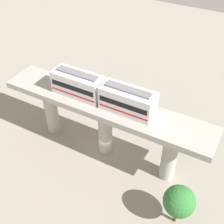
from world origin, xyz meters
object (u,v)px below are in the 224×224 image
Objects in this scene: train at (102,92)px; parked_car_orange at (135,114)px; tree_near_viaduct at (179,201)px; parked_car_blue at (188,139)px; parked_car_silver at (97,88)px.

train is 12.64m from parked_car_orange.
parked_car_orange is 0.78× the size of tree_near_viaduct.
tree_near_viaduct is at bearing -157.10° from parked_car_blue.
parked_car_orange is 0.97× the size of parked_car_blue.
parked_car_orange and parked_car_silver have the same top height.
parked_car_blue is (-1.25, -9.05, 0.00)m from parked_car_orange.
train reaches higher than parked_car_blue.
tree_near_viaduct reaches higher than parked_car_orange.
train is 15.46m from parked_car_blue.
parked_car_orange is at bearing 39.95° from tree_near_viaduct.
train is 3.03× the size of parked_car_blue.
parked_car_silver is at bearing 86.78° from parked_car_blue.
tree_near_viaduct is (-13.98, -11.71, 3.07)m from parked_car_orange.
tree_near_viaduct is at bearing -134.92° from parked_car_orange.
train reaches higher than parked_car_orange.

